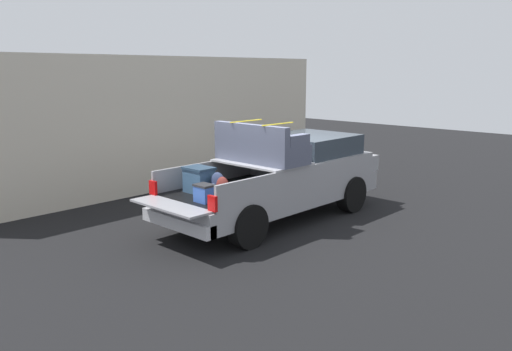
# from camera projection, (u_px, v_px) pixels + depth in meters

# --- Properties ---
(ground_plane) EXTENTS (40.00, 40.00, 0.00)m
(ground_plane) POSITION_uv_depth(u_px,v_px,m) (274.00, 219.00, 11.58)
(ground_plane) COLOR black
(pickup_truck) EXTENTS (6.05, 2.06, 2.23)m
(pickup_truck) POSITION_uv_depth(u_px,v_px,m) (285.00, 176.00, 11.63)
(pickup_truck) COLOR gray
(pickup_truck) RESTS_ON ground_plane
(building_facade) EXTENTS (11.99, 0.36, 3.68)m
(building_facade) POSITION_uv_depth(u_px,v_px,m) (168.00, 123.00, 14.38)
(building_facade) COLOR beige
(building_facade) RESTS_ON ground_plane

